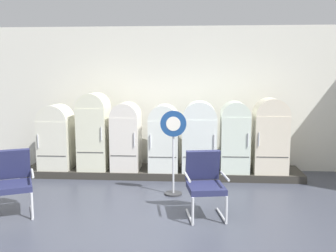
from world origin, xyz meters
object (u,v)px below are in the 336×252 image
at_px(refrigerator_1, 94,129).
at_px(refrigerator_2, 126,134).
at_px(refrigerator_5, 235,135).
at_px(sign_stand, 173,153).
at_px(refrigerator_3, 164,136).
at_px(armchair_right, 205,181).
at_px(refrigerator_6, 270,133).
at_px(armchair_left, 13,179).
at_px(refrigerator_4, 199,135).
at_px(refrigerator_0, 56,135).

distance_m(refrigerator_1, refrigerator_2, 0.70).
distance_m(refrigerator_5, sign_stand, 1.71).
xyz_separation_m(refrigerator_3, armchair_right, (0.82, -2.19, -0.33)).
bearing_deg(sign_stand, refrigerator_6, 31.45).
height_order(refrigerator_1, refrigerator_6, refrigerator_1).
distance_m(refrigerator_5, armchair_left, 4.36).
xyz_separation_m(refrigerator_3, refrigerator_5, (1.48, -0.02, 0.04)).
relative_size(refrigerator_4, refrigerator_5, 1.00).
bearing_deg(armchair_left, refrigerator_0, 93.49).
distance_m(refrigerator_5, armchair_right, 2.30).
bearing_deg(sign_stand, armchair_left, -155.58).
relative_size(refrigerator_0, sign_stand, 0.89).
height_order(armchair_right, sign_stand, sign_stand).
xyz_separation_m(refrigerator_5, sign_stand, (-1.22, -1.19, -0.16)).
distance_m(refrigerator_4, refrigerator_5, 0.74).
bearing_deg(refrigerator_3, armchair_right, -69.57).
relative_size(refrigerator_1, refrigerator_6, 1.06).
bearing_deg(refrigerator_5, armchair_left, -147.90).
bearing_deg(refrigerator_3, refrigerator_0, -179.66).
distance_m(refrigerator_6, sign_stand, 2.29).
relative_size(refrigerator_6, armchair_left, 1.54).
height_order(refrigerator_2, refrigerator_3, refrigerator_2).
relative_size(refrigerator_6, sign_stand, 1.00).
bearing_deg(refrigerator_1, refrigerator_5, -0.85).
bearing_deg(refrigerator_2, refrigerator_6, -0.83).
bearing_deg(refrigerator_1, refrigerator_2, -0.01).
bearing_deg(refrigerator_2, refrigerator_1, 179.99).
bearing_deg(refrigerator_5, sign_stand, -135.63).
xyz_separation_m(refrigerator_2, refrigerator_4, (1.56, -0.03, 0.01)).
bearing_deg(sign_stand, refrigerator_1, 145.24).
bearing_deg(refrigerator_2, sign_stand, -48.70).
xyz_separation_m(refrigerator_6, armchair_right, (-1.40, -2.17, -0.41)).
bearing_deg(armchair_right, refrigerator_5, 72.87).
bearing_deg(refrigerator_3, refrigerator_5, -0.71).
distance_m(refrigerator_2, refrigerator_3, 0.81).
height_order(refrigerator_5, refrigerator_6, refrigerator_6).
relative_size(refrigerator_1, sign_stand, 1.06).
xyz_separation_m(refrigerator_0, armchair_right, (3.15, -2.18, -0.32)).
distance_m(refrigerator_1, sign_stand, 2.18).
relative_size(refrigerator_1, refrigerator_2, 1.14).
relative_size(refrigerator_1, refrigerator_5, 1.11).
bearing_deg(refrigerator_4, refrigerator_2, 178.93).
height_order(refrigerator_2, refrigerator_4, refrigerator_4).
relative_size(refrigerator_2, refrigerator_4, 0.97).
relative_size(refrigerator_4, armchair_right, 1.46).
bearing_deg(refrigerator_0, refrigerator_1, 2.76).
xyz_separation_m(refrigerator_0, refrigerator_6, (4.55, -0.00, 0.09)).
relative_size(refrigerator_0, refrigerator_4, 0.94).
bearing_deg(refrigerator_6, armchair_left, -152.37).
bearing_deg(armchair_left, refrigerator_2, 59.59).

